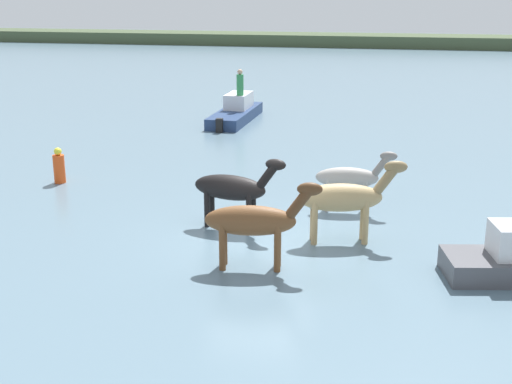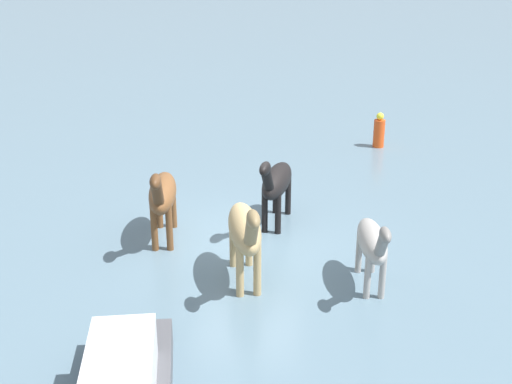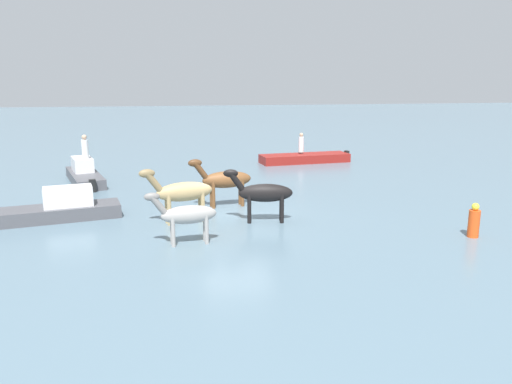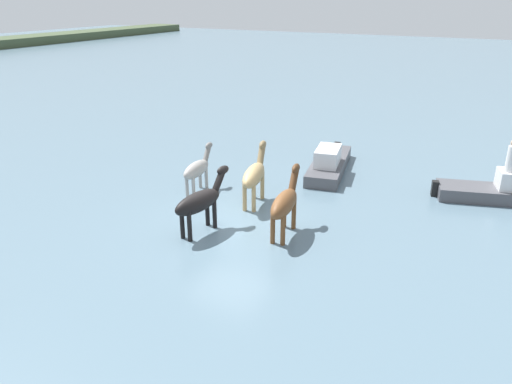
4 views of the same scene
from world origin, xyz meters
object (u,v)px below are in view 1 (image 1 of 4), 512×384
horse_gray_outer (350,178)px  buoy_channel_marker (59,167)px  person_watcher_seated (240,83)px  horse_rear_stallion (233,188)px  boat_tender_starboard (236,114)px  horse_chestnut_trailing (254,221)px  horse_pinto_flank (344,198)px

horse_gray_outer → buoy_channel_marker: size_ratio=1.95×
horse_gray_outer → person_watcher_seated: size_ratio=1.86×
horse_rear_stallion → person_watcher_seated: size_ratio=2.10×
horse_gray_outer → boat_tender_starboard: 13.79m
horse_gray_outer → buoy_channel_marker: bearing=168.7°
boat_tender_starboard → person_watcher_seated: person_watcher_seated is taller
horse_gray_outer → boat_tender_starboard: (-6.20, 12.29, -0.62)m
horse_chestnut_trailing → horse_pinto_flank: bearing=41.0°
horse_rear_stallion → person_watcher_seated: person_watcher_seated is taller
boat_tender_starboard → horse_chestnut_trailing: bearing=-163.9°
boat_tender_starboard → horse_pinto_flank: bearing=-155.9°
person_watcher_seated → horse_pinto_flank: bearing=-67.7°
horse_rear_stallion → boat_tender_starboard: (-3.40, 14.31, -0.74)m
horse_chestnut_trailing → buoy_channel_marker: 9.26m
horse_chestnut_trailing → person_watcher_seated: person_watcher_seated is taller
horse_gray_outer → buoy_channel_marker: horse_gray_outer is taller
horse_rear_stallion → boat_tender_starboard: horse_rear_stallion is taller
horse_gray_outer → horse_pinto_flank: 2.46m
boat_tender_starboard → person_watcher_seated: 1.46m
buoy_channel_marker → boat_tender_starboard: bearing=75.2°
boat_tender_starboard → horse_rear_stallion: bearing=-165.5°
horse_gray_outer → horse_pinto_flank: (0.04, -2.45, 0.18)m
horse_pinto_flank → horse_chestnut_trailing: bearing=-144.1°
boat_tender_starboard → person_watcher_seated: size_ratio=4.52×
horse_rear_stallion → boat_tender_starboard: size_ratio=0.47×
horse_rear_stallion → horse_chestnut_trailing: horse_chestnut_trailing is taller
buoy_channel_marker → horse_rear_stallion: bearing=-24.7°
horse_chestnut_trailing → boat_tender_starboard: bearing=97.1°
horse_rear_stallion → buoy_channel_marker: size_ratio=2.20×
horse_pinto_flank → person_watcher_seated: 15.84m
horse_gray_outer → horse_pinto_flank: horse_pinto_flank is taller
boat_tender_starboard → buoy_channel_marker: bearing=166.3°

